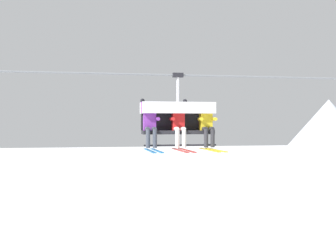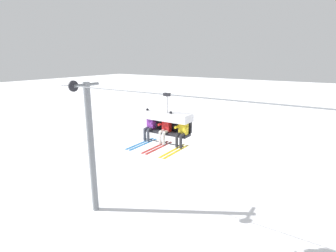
# 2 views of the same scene
# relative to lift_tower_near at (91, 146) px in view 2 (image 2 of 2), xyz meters

# --- Properties ---
(lift_tower_near) EXTENTS (0.36, 1.88, 7.64)m
(lift_tower_near) POSITION_rel_lift_tower_near_xyz_m (0.00, 0.00, 0.00)
(lift_tower_near) COLOR slate
(lift_tower_near) RESTS_ON ground_plane
(lift_cable) EXTENTS (17.35, 0.05, 0.05)m
(lift_cable) POSITION_rel_lift_tower_near_xyz_m (7.67, -0.78, 3.37)
(lift_cable) COLOR slate
(chairlift_chair) EXTENTS (1.95, 0.74, 1.93)m
(chairlift_chair) POSITION_rel_lift_tower_near_xyz_m (5.60, -0.71, 2.36)
(chairlift_chair) COLOR #232328
(skier_purple) EXTENTS (0.48, 1.70, 1.34)m
(skier_purple) POSITION_rel_lift_tower_near_xyz_m (4.83, -0.92, 2.09)
(skier_purple) COLOR purple
(skier_red) EXTENTS (0.48, 1.70, 1.34)m
(skier_red) POSITION_rel_lift_tower_near_xyz_m (5.60, -0.92, 2.09)
(skier_red) COLOR red
(skier_yellow) EXTENTS (0.46, 1.70, 1.23)m
(skier_yellow) POSITION_rel_lift_tower_near_xyz_m (6.36, -0.93, 2.07)
(skier_yellow) COLOR yellow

